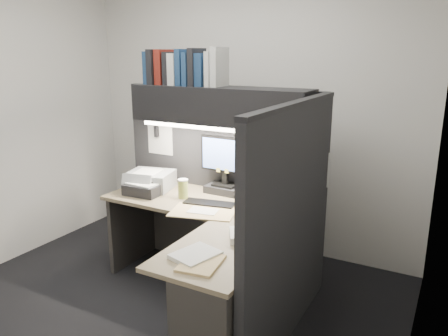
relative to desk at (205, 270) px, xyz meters
The scene contains 22 objects.
floor 0.61m from the desk, behind, with size 3.50×3.50×0.00m, color black.
wall_back 1.81m from the desk, 105.82° to the left, with size 3.50×0.04×2.70m, color silver.
wall_right 1.61m from the desk, ahead, with size 0.04×3.00×2.70m, color silver.
partition_back 1.07m from the desk, 113.00° to the left, with size 1.90×0.06×1.60m, color black.
partition_right 0.68m from the desk, 18.19° to the left, with size 0.06×1.50×1.60m, color black.
desk is the anchor object (origin of this frame).
overhead_shelf 1.33m from the desk, 111.79° to the left, with size 1.55×0.34×0.30m, color black.
task_light_tube 1.12m from the desk, 116.16° to the left, with size 0.04×0.04×1.32m, color white.
monitor 0.99m from the desk, 109.07° to the left, with size 0.46×0.21×0.50m.
keyboard 0.63m from the desk, 116.72° to the left, with size 0.42×0.14×0.02m, color black.
mousepad 0.67m from the desk, 67.61° to the left, with size 0.21×0.19×0.00m, color #1C469A.
mouse 0.69m from the desk, 66.57° to the left, with size 0.07×0.11×0.04m, color black.
telephone 0.92m from the desk, 63.87° to the left, with size 0.23×0.24×0.09m, color beige.
coffee_cup 0.83m from the desk, 134.85° to the left, with size 0.08×0.08×0.15m, color #D5C155.
printer 1.18m from the desk, 146.73° to the left, with size 0.38×0.33×0.15m, color #989C9E.
notebook_stack 1.05m from the desk, 152.19° to the left, with size 0.31×0.26×0.09m, color black.
open_folder 0.48m from the desk, 122.37° to the left, with size 0.49×0.32×0.01m, color tan.
paper_stack_a 0.45m from the desk, ahead, with size 0.25×0.21×0.05m, color white.
paper_stack_b 0.49m from the desk, 66.37° to the right, with size 0.21×0.27×0.03m, color white.
manila_stack 0.56m from the desk, 60.91° to the right, with size 0.22×0.28×0.02m, color tan.
binder_row 1.67m from the desk, 130.24° to the left, with size 0.73×0.25×0.31m.
pinned_papers 0.83m from the desk, 90.40° to the left, with size 1.76×1.31×0.51m.
Camera 1 is at (1.88, -2.37, 1.92)m, focal length 35.00 mm.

